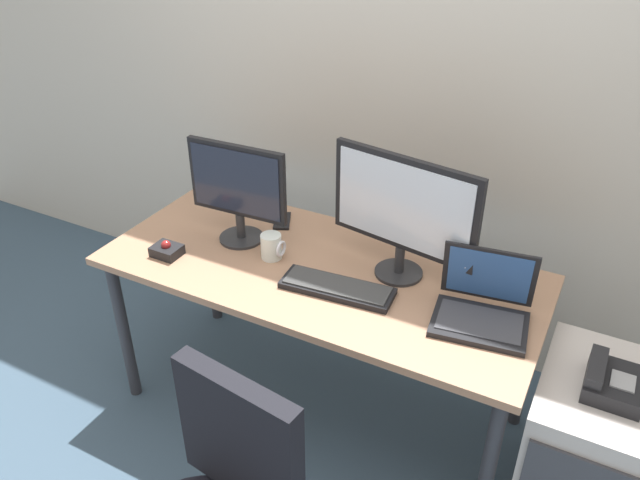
% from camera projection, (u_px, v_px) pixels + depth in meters
% --- Properties ---
extents(ground_plane, '(8.00, 8.00, 0.00)m').
position_uv_depth(ground_plane, '(320.00, 406.00, 2.76)').
color(ground_plane, '#3A4F62').
extents(back_wall, '(6.00, 0.10, 2.80)m').
position_uv_depth(back_wall, '(401.00, 48.00, 2.58)').
color(back_wall, beige).
rests_on(back_wall, ground).
extents(desk, '(1.68, 0.74, 0.74)m').
position_uv_depth(desk, '(320.00, 283.00, 2.41)').
color(desk, '#9F7457').
rests_on(desk, ground).
extents(file_cabinet, '(0.42, 0.53, 0.64)m').
position_uv_depth(file_cabinet, '(589.00, 457.00, 2.12)').
color(file_cabinet, beige).
rests_on(file_cabinet, ground).
extents(desk_phone, '(0.17, 0.20, 0.09)m').
position_uv_depth(desk_phone, '(612.00, 382.00, 1.93)').
color(desk_phone, black).
rests_on(desk_phone, file_cabinet).
extents(monitor_main, '(0.57, 0.18, 0.47)m').
position_uv_depth(monitor_main, '(403.00, 210.00, 2.19)').
color(monitor_main, '#262628').
rests_on(monitor_main, desk).
extents(monitor_side, '(0.42, 0.18, 0.41)m').
position_uv_depth(monitor_side, '(237.00, 188.00, 2.43)').
color(monitor_side, '#262628').
rests_on(monitor_side, desk).
extents(keyboard, '(0.42, 0.17, 0.03)m').
position_uv_depth(keyboard, '(337.00, 288.00, 2.23)').
color(keyboard, black).
rests_on(keyboard, desk).
extents(laptop, '(0.34, 0.30, 0.24)m').
position_uv_depth(laptop, '(483.00, 306.00, 2.08)').
color(laptop, black).
rests_on(laptop, desk).
extents(trackball_mouse, '(0.11, 0.09, 0.07)m').
position_uv_depth(trackball_mouse, '(167.00, 250.00, 2.43)').
color(trackball_mouse, black).
rests_on(trackball_mouse, desk).
extents(coffee_mug, '(0.09, 0.08, 0.10)m').
position_uv_depth(coffee_mug, '(272.00, 247.00, 2.40)').
color(coffee_mug, silver).
rests_on(coffee_mug, desk).
extents(cell_phone, '(0.12, 0.16, 0.01)m').
position_uv_depth(cell_phone, '(282.00, 221.00, 2.67)').
color(cell_phone, black).
rests_on(cell_phone, desk).
extents(banana, '(0.10, 0.19, 0.04)m').
position_uv_depth(banana, '(507.00, 272.00, 2.31)').
color(banana, yellow).
rests_on(banana, desk).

